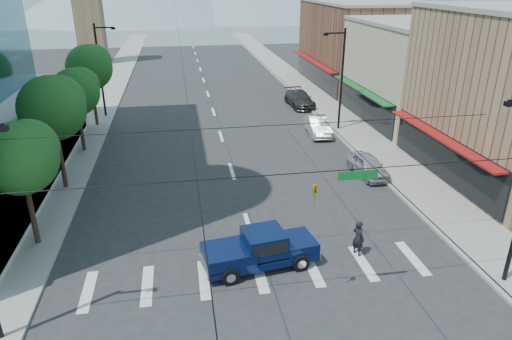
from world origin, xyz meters
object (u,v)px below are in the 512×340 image
object	(u,v)px
parked_car_far	(300,99)
pedestrian	(358,238)
parked_car_mid	(318,126)
parked_car_near	(368,165)
pickup_truck	(260,249)

from	to	relation	value
parked_car_far	pedestrian	bearing A→B (deg)	-101.50
pedestrian	parked_car_mid	size ratio (longest dim) A/B	0.40
parked_car_near	parked_car_mid	size ratio (longest dim) A/B	0.90
pedestrian	parked_car_far	xyz separation A→B (m)	(4.44, 28.35, -0.15)
parked_car_near	pickup_truck	bearing A→B (deg)	-138.87
pedestrian	parked_car_far	world-z (taller)	pedestrian
pedestrian	parked_car_near	world-z (taller)	pedestrian
pickup_truck	parked_car_near	xyz separation A→B (m)	(9.48, 9.60, -0.25)
parked_car_near	parked_car_far	size ratio (longest dim) A/B	0.77
parked_car_near	parked_car_far	xyz separation A→B (m)	(0.00, 18.92, 0.08)
pickup_truck	parked_car_near	world-z (taller)	pickup_truck
parked_car_near	parked_car_mid	xyz separation A→B (m)	(-0.86, 9.36, 0.05)
parked_car_near	pedestrian	bearing A→B (deg)	-119.42
pickup_truck	parked_car_mid	xyz separation A→B (m)	(8.62, 18.96, -0.20)
parked_car_far	parked_car_mid	bearing A→B (deg)	-97.74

